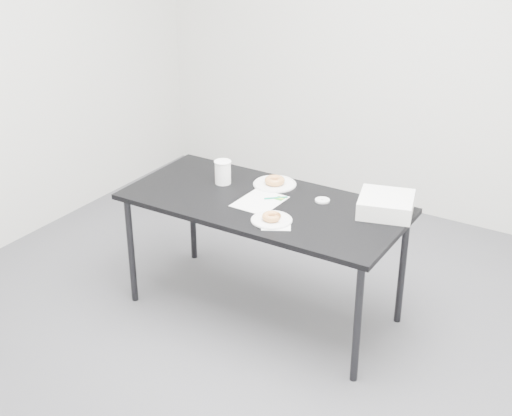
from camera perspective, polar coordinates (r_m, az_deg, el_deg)
The scene contains 14 objects.
floor at distance 4.26m, azimuth -0.65°, elevation -9.37°, with size 4.00×4.00×0.00m, color #46464B.
wall_back at distance 5.39m, azimuth 11.12°, elevation 13.47°, with size 4.00×0.02×2.70m, color silver.
table at distance 4.06m, azimuth 0.61°, elevation -0.18°, with size 1.61×0.77×0.73m.
scorecard at distance 4.03m, azimuth 0.30°, elevation 0.53°, with size 0.23×0.29×0.00m, color white.
logo_patch at distance 4.06m, azimuth 1.92°, elevation 0.77°, with size 0.05×0.05×0.00m, color green.
pen at distance 4.06m, azimuth 1.60°, elevation 0.83°, with size 0.01×0.01×0.13m, color #0B8161.
napkin at distance 3.78m, azimuth 1.63°, elevation -1.28°, with size 0.15×0.15×0.00m, color white.
plate_near at distance 3.81m, azimuth 1.26°, elevation -0.97°, with size 0.22×0.22×0.01m, color white.
donut_near at distance 3.80m, azimuth 1.26°, elevation -0.69°, with size 0.10×0.10×0.03m, color #CF7E41.
plate_far at distance 4.25m, azimuth 1.51°, elevation 1.92°, with size 0.26×0.26×0.01m, color white.
donut_far at distance 4.24m, azimuth 1.51°, elevation 2.21°, with size 0.12×0.12×0.04m, color #CF7E41.
coffee_cup at distance 4.24m, azimuth -2.67°, elevation 2.89°, with size 0.09×0.09×0.14m, color white.
cup_lid at distance 4.05m, azimuth 5.33°, elevation 0.61°, with size 0.08×0.08×0.01m, color silver.
bakery_box at distance 3.95m, azimuth 10.36°, elevation 0.27°, with size 0.29×0.29×0.10m, color white.
Camera 1 is at (1.89, -2.93, 2.44)m, focal length 50.00 mm.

